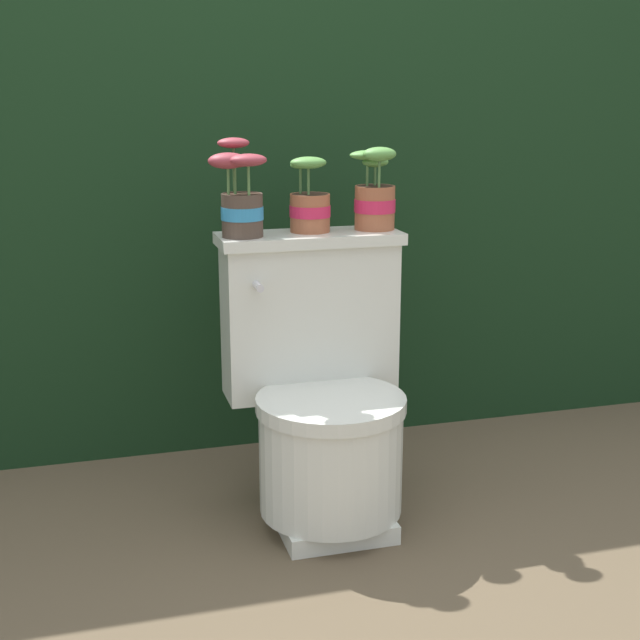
{
  "coord_description": "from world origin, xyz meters",
  "views": [
    {
      "loc": [
        -0.53,
        -2.09,
        1.12
      ],
      "look_at": [
        0.07,
        0.06,
        0.53
      ],
      "focal_mm": 50.0,
      "sensor_mm": 36.0,
      "label": 1
    }
  ],
  "objects": [
    {
      "name": "ground_plane",
      "position": [
        0.0,
        0.0,
        0.0
      ],
      "size": [
        12.0,
        12.0,
        0.0
      ],
      "primitive_type": "plane",
      "color": "brown"
    },
    {
      "name": "hedge_backdrop",
      "position": [
        0.0,
        0.99,
        0.75
      ],
      "size": [
        4.29,
        0.87,
        1.51
      ],
      "color": "black",
      "rests_on": "ground"
    },
    {
      "name": "toilet",
      "position": [
        0.07,
        0.04,
        0.33
      ],
      "size": [
        0.49,
        0.49,
        0.75
      ],
      "color": "silver",
      "rests_on": "ground"
    },
    {
      "name": "potted_plant_left",
      "position": [
        -0.11,
        0.14,
        0.85
      ],
      "size": [
        0.14,
        0.14,
        0.25
      ],
      "color": "#47382D",
      "rests_on": "toilet"
    },
    {
      "name": "potted_plant_midleft",
      "position": [
        0.08,
        0.18,
        0.82
      ],
      "size": [
        0.11,
        0.11,
        0.2
      ],
      "color": "#9E5638",
      "rests_on": "toilet"
    },
    {
      "name": "potted_plant_middle",
      "position": [
        0.26,
        0.17,
        0.83
      ],
      "size": [
        0.12,
        0.13,
        0.22
      ],
      "color": "#9E5638",
      "rests_on": "toilet"
    }
  ]
}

